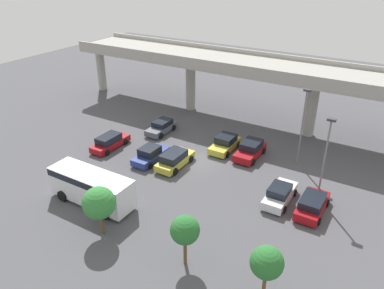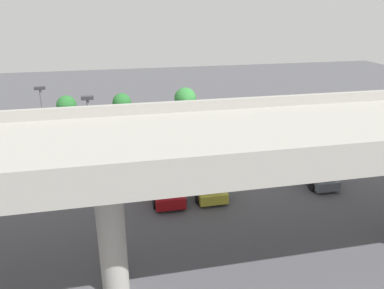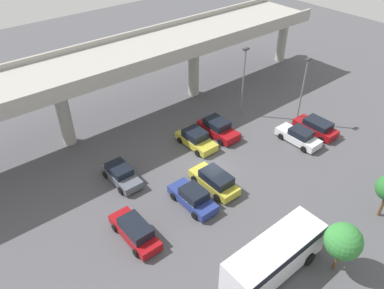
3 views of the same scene
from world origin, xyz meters
TOP-DOWN VIEW (x-y plane):
  - ground_plane at (0.00, 0.00)m, footprint 104.63×104.63m
  - highway_overpass at (-0.00, 12.67)m, footprint 50.10×7.56m
  - parked_car_0 at (-9.62, -2.03)m, footprint 1.99×4.84m
  - parked_car_1 at (-7.11, 4.24)m, footprint 2.06×4.32m
  - parked_car_2 at (-4.06, -2.02)m, footprint 2.08×4.53m
  - parked_car_3 at (1.43, 4.18)m, footprint 2.22×4.47m
  - parked_car_4 at (4.39, 4.17)m, footprint 2.25×4.64m
  - parked_car_5 at (9.77, -2.02)m, footprint 2.04×4.59m
  - parked_car_6 at (12.57, -2.08)m, footprint 2.15×4.55m
  - parked_car_7 at (-1.32, -1.66)m, footprint 2.16×4.74m
  - shuttle_bus at (-3.94, -10.44)m, footprint 7.82×2.75m
  - lamp_post_near_aisle at (9.06, 5.47)m, footprint 0.70×0.35m
  - lamp_post_mid_lot at (12.50, 0.33)m, footprint 0.70×0.35m
  - tree_front_left at (-0.44, -13.03)m, footprint 2.49×2.49m

SIDE VIEW (x-z plane):
  - ground_plane at x=0.00m, z-range 0.00..0.00m
  - parked_car_1 at x=-7.11m, z-range -0.03..1.44m
  - parked_car_5 at x=9.77m, z-range -0.07..1.51m
  - parked_car_2 at x=-4.06m, z-range -0.08..1.54m
  - parked_car_6 at x=12.57m, z-range -0.03..1.50m
  - parked_car_0 at x=-9.62m, z-range -0.05..1.53m
  - parked_car_3 at x=1.43m, z-range -0.07..1.56m
  - parked_car_7 at x=-1.32m, z-range -0.03..1.60m
  - parked_car_4 at x=4.39m, z-range -0.05..1.62m
  - shuttle_bus at x=-3.94m, z-range 0.28..3.12m
  - tree_front_left at x=-0.44m, z-range 0.77..4.83m
  - lamp_post_mid_lot at x=12.50m, z-range 0.68..8.20m
  - lamp_post_near_aisle at x=9.06m, z-range 0.69..8.56m
  - highway_overpass at x=0.00m, z-range 2.70..10.88m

